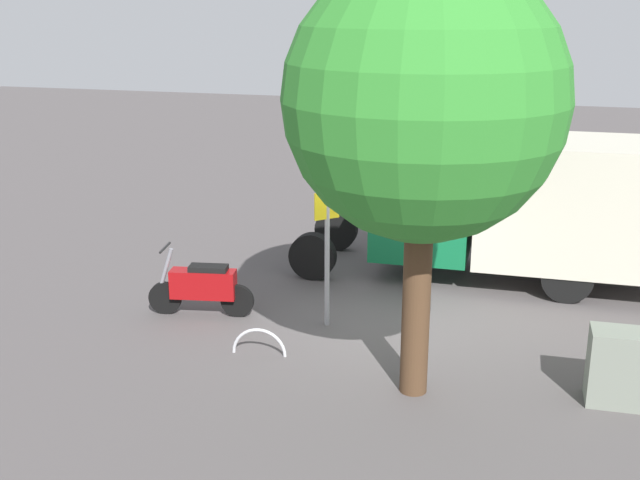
{
  "coord_description": "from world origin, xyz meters",
  "views": [
    {
      "loc": [
        -2.23,
        11.7,
        5.15
      ],
      "look_at": [
        1.28,
        -0.63,
        1.2
      ],
      "focal_mm": 44.04,
      "sensor_mm": 36.0,
      "label": 1
    }
  ],
  "objects_px": {
    "street_tree": "(424,102)",
    "utility_cabinet": "(619,367)",
    "stop_sign": "(327,205)",
    "motorcycle": "(203,286)",
    "box_truck_near": "(537,202)",
    "bike_rack_hoop": "(259,354)"
  },
  "relations": [
    {
      "from": "street_tree",
      "to": "utility_cabinet",
      "type": "bearing_deg",
      "value": -171.34
    },
    {
      "from": "street_tree",
      "to": "utility_cabinet",
      "type": "distance_m",
      "value": 4.35
    },
    {
      "from": "stop_sign",
      "to": "street_tree",
      "type": "height_order",
      "value": "street_tree"
    },
    {
      "from": "motorcycle",
      "to": "street_tree",
      "type": "distance_m",
      "value": 5.44
    },
    {
      "from": "street_tree",
      "to": "stop_sign",
      "type": "bearing_deg",
      "value": -46.96
    },
    {
      "from": "box_truck_near",
      "to": "motorcycle",
      "type": "height_order",
      "value": "box_truck_near"
    },
    {
      "from": "utility_cabinet",
      "to": "street_tree",
      "type": "bearing_deg",
      "value": 8.66
    },
    {
      "from": "box_truck_near",
      "to": "stop_sign",
      "type": "relative_size",
      "value": 2.49
    },
    {
      "from": "box_truck_near",
      "to": "utility_cabinet",
      "type": "bearing_deg",
      "value": 103.77
    },
    {
      "from": "stop_sign",
      "to": "utility_cabinet",
      "type": "bearing_deg",
      "value": 161.56
    },
    {
      "from": "motorcycle",
      "to": "bike_rack_hoop",
      "type": "bearing_deg",
      "value": 130.36
    },
    {
      "from": "motorcycle",
      "to": "box_truck_near",
      "type": "bearing_deg",
      "value": -158.19
    },
    {
      "from": "stop_sign",
      "to": "motorcycle",
      "type": "bearing_deg",
      "value": 4.38
    },
    {
      "from": "box_truck_near",
      "to": "bike_rack_hoop",
      "type": "bearing_deg",
      "value": 48.15
    },
    {
      "from": "box_truck_near",
      "to": "utility_cabinet",
      "type": "relative_size",
      "value": 7.42
    },
    {
      "from": "stop_sign",
      "to": "bike_rack_hoop",
      "type": "distance_m",
      "value": 2.55
    },
    {
      "from": "street_tree",
      "to": "bike_rack_hoop",
      "type": "distance_m",
      "value": 4.65
    },
    {
      "from": "box_truck_near",
      "to": "motorcycle",
      "type": "bearing_deg",
      "value": 30.61
    },
    {
      "from": "stop_sign",
      "to": "bike_rack_hoop",
      "type": "xyz_separation_m",
      "value": [
        0.68,
        1.37,
        -2.04
      ]
    },
    {
      "from": "utility_cabinet",
      "to": "stop_sign",
      "type": "bearing_deg",
      "value": -18.44
    },
    {
      "from": "box_truck_near",
      "to": "stop_sign",
      "type": "bearing_deg",
      "value": 43.28
    },
    {
      "from": "street_tree",
      "to": "utility_cabinet",
      "type": "relative_size",
      "value": 5.58
    }
  ]
}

